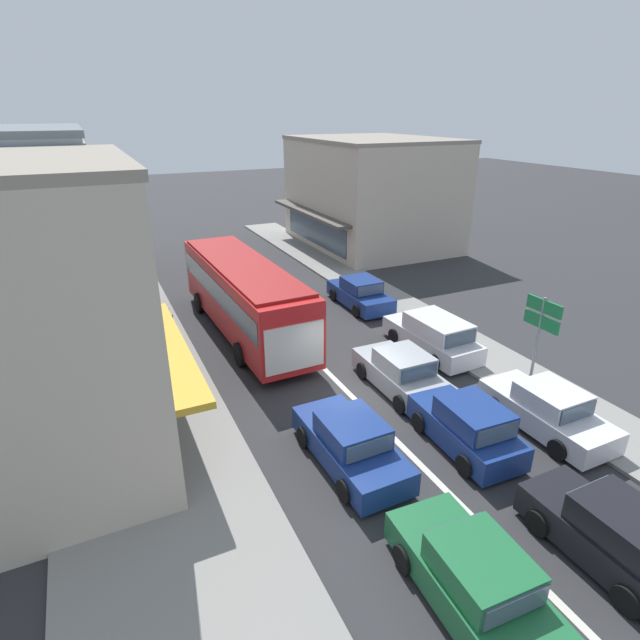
% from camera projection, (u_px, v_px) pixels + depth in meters
% --- Properties ---
extents(ground_plane, '(140.00, 140.00, 0.00)m').
position_uv_depth(ground_plane, '(354.00, 398.00, 17.33)').
color(ground_plane, '#2D2D30').
extents(lane_centre_line, '(0.20, 28.00, 0.01)m').
position_uv_depth(lane_centre_line, '(307.00, 351.00, 20.66)').
color(lane_centre_line, silver).
rests_on(lane_centre_line, ground).
extents(sidewalk_left, '(5.20, 44.00, 0.14)m').
position_uv_depth(sidewalk_left, '(129.00, 362.00, 19.62)').
color(sidewalk_left, gray).
rests_on(sidewalk_left, ground).
extents(kerb_right, '(2.80, 44.00, 0.12)m').
position_uv_depth(kerb_right, '(405.00, 310.00, 24.74)').
color(kerb_right, gray).
rests_on(kerb_right, ground).
extents(shopfront_mid_block, '(7.32, 9.32, 8.66)m').
position_uv_depth(shopfront_mid_block, '(13.00, 244.00, 19.75)').
color(shopfront_mid_block, '#84939E').
rests_on(shopfront_mid_block, ground).
extents(shopfront_far_end, '(7.75, 8.26, 7.76)m').
position_uv_depth(shopfront_far_end, '(29.00, 216.00, 27.37)').
color(shopfront_far_end, beige).
rests_on(shopfront_far_end, ground).
extents(building_right_far, '(9.87, 11.55, 7.48)m').
position_uv_depth(building_right_far, '(371.00, 193.00, 35.79)').
color(building_right_far, beige).
rests_on(building_right_far, ground).
extents(city_bus, '(2.96, 10.92, 3.23)m').
position_uv_depth(city_bus, '(244.00, 292.00, 21.77)').
color(city_bus, red).
rests_on(city_bus, ground).
extents(hatchback_adjacent_lane_trail, '(1.84, 3.71, 1.54)m').
position_uv_depth(hatchback_adjacent_lane_trail, '(612.00, 535.00, 10.87)').
color(hatchback_adjacent_lane_trail, black).
rests_on(hatchback_adjacent_lane_trail, ground).
extents(sedan_behind_bus_near, '(2.05, 4.28, 1.47)m').
position_uv_depth(sedan_behind_bus_near, '(476.00, 582.00, 9.82)').
color(sedan_behind_bus_near, '#1E6638').
rests_on(sedan_behind_bus_near, ground).
extents(hatchback_behind_bus_mid, '(1.94, 3.76, 1.54)m').
position_uv_depth(hatchback_behind_bus_mid, '(467.00, 426.00, 14.57)').
color(hatchback_behind_bus_mid, navy).
rests_on(hatchback_behind_bus_mid, ground).
extents(sedan_queue_gap_filler, '(1.92, 4.21, 1.47)m').
position_uv_depth(sedan_queue_gap_filler, '(402.00, 373.00, 17.63)').
color(sedan_queue_gap_filler, '#9EA3A8').
rests_on(sedan_queue_gap_filler, ground).
extents(sedan_queue_far_back, '(1.95, 4.23, 1.47)m').
position_uv_depth(sedan_queue_far_back, '(350.00, 443.00, 13.91)').
color(sedan_queue_far_back, navy).
rests_on(sedan_queue_far_back, ground).
extents(parked_sedan_kerb_front, '(1.91, 4.20, 1.47)m').
position_uv_depth(parked_sedan_kerb_front, '(547.00, 410.00, 15.44)').
color(parked_sedan_kerb_front, silver).
rests_on(parked_sedan_kerb_front, ground).
extents(parked_wagon_kerb_second, '(2.06, 4.56, 1.58)m').
position_uv_depth(parked_wagon_kerb_second, '(433.00, 335.00, 20.35)').
color(parked_wagon_kerb_second, silver).
rests_on(parked_wagon_kerb_second, ground).
extents(parked_sedan_kerb_third, '(1.92, 4.21, 1.47)m').
position_uv_depth(parked_sedan_kerb_third, '(360.00, 294.00, 25.20)').
color(parked_sedan_kerb_third, navy).
rests_on(parked_sedan_kerb_third, ground).
extents(traffic_light_downstreet, '(0.32, 0.24, 4.20)m').
position_uv_depth(traffic_light_downstreet, '(145.00, 218.00, 31.76)').
color(traffic_light_downstreet, gray).
rests_on(traffic_light_downstreet, ground).
extents(directional_road_sign, '(0.10, 1.40, 3.60)m').
position_uv_depth(directional_road_sign, '(541.00, 323.00, 16.58)').
color(directional_road_sign, gray).
rests_on(directional_road_sign, ground).
extents(pedestrian_with_handbag_near, '(0.62, 0.48, 1.63)m').
position_uv_depth(pedestrian_with_handbag_near, '(164.00, 318.00, 21.24)').
color(pedestrian_with_handbag_near, '#232838').
rests_on(pedestrian_with_handbag_near, sidewalk_left).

